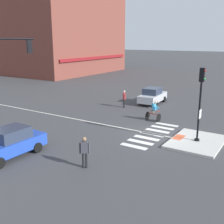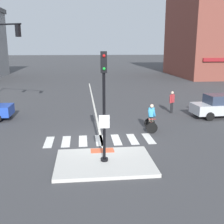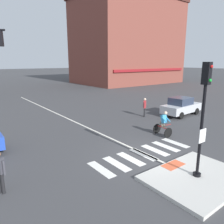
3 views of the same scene
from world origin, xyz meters
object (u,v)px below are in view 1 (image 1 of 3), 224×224
object	(u,v)px
signal_pole	(200,98)
car_silver_cross_right	(153,96)
car_blue_cross_left	(10,143)
pedestrian_waiting_far_side	(124,98)
pedestrian_at_curb_left	(85,150)
cyclist	(154,110)

from	to	relation	value
signal_pole	car_silver_cross_right	xyz separation A→B (m)	(8.92, 7.21, -2.12)
signal_pole	car_blue_cross_left	world-z (taller)	signal_pole
car_silver_cross_right	pedestrian_waiting_far_side	distance (m)	3.46
car_silver_cross_right	pedestrian_at_curb_left	world-z (taller)	pedestrian_at_curb_left
cyclist	car_blue_cross_left	bearing A→B (deg)	160.85
cyclist	pedestrian_waiting_far_side	xyz separation A→B (m)	(2.70, 4.35, 0.11)
car_silver_cross_right	pedestrian_at_curb_left	distance (m)	15.97
cyclist	pedestrian_at_curb_left	xyz separation A→B (m)	(-9.84, -0.62, 0.11)
pedestrian_waiting_far_side	cyclist	bearing A→B (deg)	-121.76
pedestrian_waiting_far_side	car_silver_cross_right	bearing A→B (deg)	-27.29
cyclist	pedestrian_at_curb_left	bearing A→B (deg)	-176.42
signal_pole	car_blue_cross_left	xyz separation A→B (m)	(-7.80, 8.24, -2.12)
car_blue_cross_left	cyclist	size ratio (longest dim) A/B	2.45
pedestrian_at_curb_left	pedestrian_waiting_far_side	bearing A→B (deg)	21.64
signal_pole	car_silver_cross_right	world-z (taller)	signal_pole
car_silver_cross_right	pedestrian_waiting_far_side	world-z (taller)	pedestrian_waiting_far_side
signal_pole	cyclist	xyz separation A→B (m)	(3.15, 4.44, -2.06)
pedestrian_at_curb_left	pedestrian_waiting_far_side	distance (m)	13.48
signal_pole	pedestrian_at_curb_left	xyz separation A→B (m)	(-6.68, 3.82, -1.95)
signal_pole	car_blue_cross_left	size ratio (longest dim) A/B	1.12
pedestrian_at_curb_left	car_silver_cross_right	bearing A→B (deg)	12.24
car_blue_cross_left	pedestrian_at_curb_left	distance (m)	4.56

